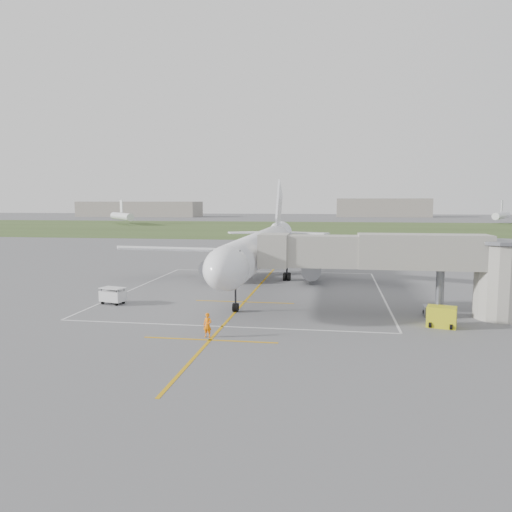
% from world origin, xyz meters
% --- Properties ---
extents(ground, '(700.00, 700.00, 0.00)m').
position_xyz_m(ground, '(0.00, 0.00, 0.00)').
color(ground, '#4F4F51').
rests_on(ground, ground).
extents(grass_strip, '(700.00, 120.00, 0.02)m').
position_xyz_m(grass_strip, '(0.00, 130.00, 0.01)').
color(grass_strip, '#364A20').
rests_on(grass_strip, ground).
extents(apron_markings, '(28.20, 60.00, 0.01)m').
position_xyz_m(apron_markings, '(0.00, -5.82, 0.01)').
color(apron_markings, '#C68E0B').
rests_on(apron_markings, ground).
extents(airliner, '(38.93, 46.75, 13.52)m').
position_xyz_m(airliner, '(-0.00, 0.75, 4.39)').
color(airliner, white).
rests_on(airliner, ground).
extents(jet_bridge, '(23.40, 5.00, 7.20)m').
position_xyz_m(jet_bridge, '(15.72, -13.50, 4.74)').
color(jet_bridge, gray).
rests_on(jet_bridge, ground).
extents(gpu_unit, '(2.54, 2.06, 1.67)m').
position_xyz_m(gpu_unit, '(17.41, -17.42, 0.83)').
color(gpu_unit, gold).
rests_on(gpu_unit, ground).
extents(baggage_cart, '(2.63, 1.97, 1.63)m').
position_xyz_m(baggage_cart, '(-12.61, -12.94, 0.83)').
color(baggage_cart, silver).
rests_on(baggage_cart, ground).
extents(ramp_worker_nose, '(0.74, 0.56, 1.83)m').
position_xyz_m(ramp_worker_nose, '(-0.35, -23.30, 0.92)').
color(ramp_worker_nose, orange).
rests_on(ramp_worker_nose, ground).
extents(ramp_worker_wing, '(1.06, 1.11, 1.81)m').
position_xyz_m(ramp_worker_wing, '(-4.77, 3.63, 0.91)').
color(ramp_worker_wing, '#FF6408').
rests_on(ramp_worker_wing, ground).
extents(distant_hangars, '(345.00, 49.00, 12.00)m').
position_xyz_m(distant_hangars, '(-16.15, 265.19, 5.17)').
color(distant_hangars, gray).
rests_on(distant_hangars, ground).
extents(distant_aircraft, '(189.57, 68.38, 8.85)m').
position_xyz_m(distant_aircraft, '(0.76, 170.40, 3.59)').
color(distant_aircraft, white).
rests_on(distant_aircraft, ground).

